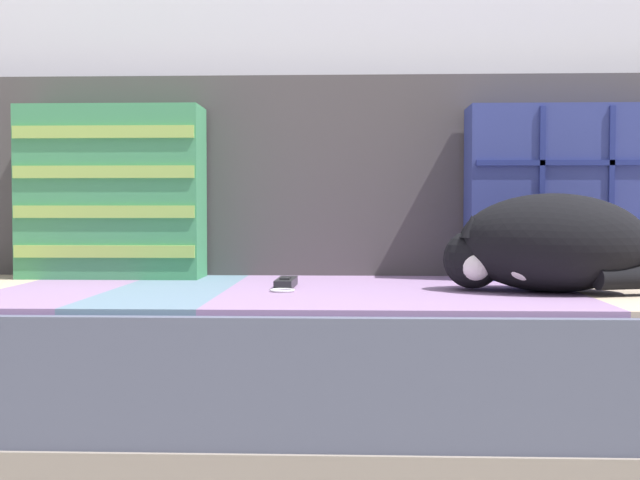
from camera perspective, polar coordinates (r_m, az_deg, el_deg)
The scene contains 6 objects.
couch at distance 1.70m, azimuth -2.39°, elevation -9.70°, with size 2.20×0.84×0.37m.
sofa_backrest at distance 2.01m, azimuth -1.61°, elevation 4.51°, with size 2.15×0.14×0.48m.
throw_pillow_quilted at distance 1.92m, azimuth 17.25°, elevation 3.22°, with size 0.46×0.14×0.40m.
throw_pillow_striped at distance 1.94m, azimuth -14.56°, elevation 3.30°, with size 0.42×0.14×0.40m.
sleeping_cat at distance 1.61m, azimuth 15.61°, elevation -0.38°, with size 0.43×0.29×0.19m.
game_remote_far at distance 1.65m, azimuth -2.34°, elevation -3.10°, with size 0.05×0.18×0.02m.
Camera 1 is at (0.13, -1.52, 0.53)m, focal length 45.00 mm.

